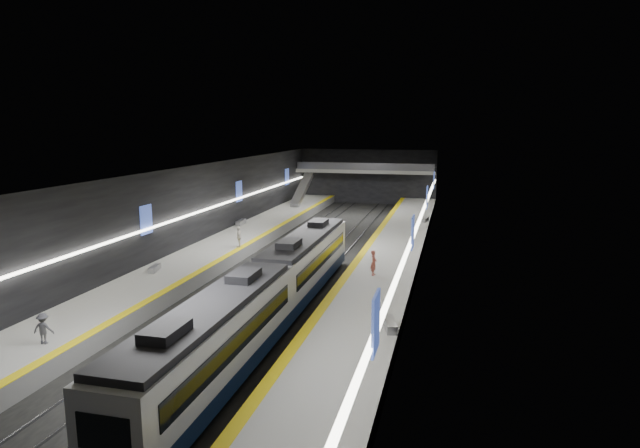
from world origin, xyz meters
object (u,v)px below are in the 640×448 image
(escalator, at_px, (302,190))
(bench_left_far, at_px, (241,223))
(train, at_px, (270,291))
(passenger_left_b, at_px, (43,329))
(bench_left_near, at_px, (155,268))
(passenger_right_a, at_px, (374,263))
(bench_right_far, at_px, (425,220))
(passenger_left_a, at_px, (239,237))
(bench_right_near, at_px, (390,324))

(escalator, xyz_separation_m, bench_left_far, (-2.00, -16.75, -1.66))
(train, height_order, passenger_left_b, train)
(escalator, height_order, bench_left_far, escalator)
(bench_left_near, relative_size, passenger_right_a, 0.92)
(bench_right_far, height_order, passenger_left_b, passenger_left_b)
(bench_right_far, xyz_separation_m, passenger_left_b, (-16.10, -38.67, 0.57))
(bench_left_near, height_order, passenger_left_a, passenger_left_a)
(bench_left_far, xyz_separation_m, bench_right_near, (19.00, -25.81, -0.01))
(bench_right_far, bearing_deg, bench_right_near, -77.90)
(train, xyz_separation_m, bench_right_near, (7.00, -1.06, -0.96))
(bench_left_near, height_order, bench_right_near, bench_right_near)
(passenger_right_a, bearing_deg, bench_right_far, -2.21)
(train, bearing_deg, escalator, 103.55)
(passenger_left_b, bearing_deg, bench_right_far, -123.57)
(bench_left_far, distance_m, bench_right_near, 32.05)
(bench_right_far, relative_size, passenger_right_a, 0.93)
(bench_right_near, bearing_deg, passenger_right_a, 88.51)
(escalator, distance_m, passenger_left_a, 26.92)
(bench_right_far, bearing_deg, passenger_left_b, -100.50)
(bench_left_near, relative_size, bench_right_far, 0.99)
(train, relative_size, passenger_left_a, 16.44)
(train, bearing_deg, passenger_left_b, -141.94)
(escalator, bearing_deg, bench_left_far, -96.81)
(escalator, xyz_separation_m, bench_right_near, (17.00, -42.56, -1.66))
(bench_right_far, distance_m, passenger_left_a, 22.58)
(bench_left_near, xyz_separation_m, passenger_left_b, (1.90, -13.13, 0.57))
(bench_left_far, height_order, passenger_right_a, passenger_right_a)
(bench_left_near, distance_m, bench_right_near, 19.34)
(passenger_left_a, bearing_deg, bench_right_near, 28.44)
(train, bearing_deg, passenger_right_a, 62.11)
(train, bearing_deg, passenger_left_a, 118.60)
(passenger_left_a, xyz_separation_m, passenger_left_b, (-1.10, -21.80, -0.14))
(passenger_right_a, bearing_deg, bench_left_far, 49.94)
(bench_right_near, xyz_separation_m, passenger_left_a, (-15.00, 15.73, 0.68))
(bench_left_near, distance_m, passenger_right_a, 15.94)
(bench_left_far, height_order, bench_right_near, bench_left_far)
(bench_right_near, bearing_deg, bench_right_far, 75.20)
(train, xyz_separation_m, bench_left_far, (-12.00, 24.75, -0.95))
(bench_left_near, xyz_separation_m, passenger_right_a, (15.67, 2.81, 0.69))
(train, xyz_separation_m, bench_left_near, (-11.01, 6.00, -0.99))
(bench_left_far, relative_size, passenger_left_a, 1.09)
(bench_left_near, relative_size, passenger_left_b, 1.07)
(bench_left_far, bearing_deg, passenger_left_a, -72.38)
(passenger_left_b, bearing_deg, bench_left_far, -95.77)
(train, distance_m, passenger_left_a, 16.72)
(bench_left_far, distance_m, bench_right_far, 20.18)
(escalator, bearing_deg, passenger_left_b, -88.94)
(escalator, bearing_deg, passenger_right_a, -65.83)
(bench_left_far, bearing_deg, bench_right_far, 15.64)
(passenger_right_a, relative_size, passenger_left_a, 0.98)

